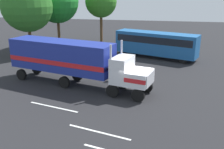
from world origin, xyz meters
name	(u,v)px	position (x,y,z in m)	size (l,w,h in m)	color
ground_plane	(135,96)	(0.00, 0.00, 0.00)	(120.00, 120.00, 0.00)	#232326
lane_stripe_near	(54,107)	(-5.95, -3.50, 0.01)	(4.40, 0.16, 0.01)	silver
lane_stripe_mid	(99,132)	(-1.59, -6.38, 0.01)	(4.40, 0.16, 0.01)	silver
semi_truck	(71,59)	(-6.28, 1.64, 2.52)	(14.33, 5.94, 4.50)	silver
person_bystander	(114,72)	(-2.50, 3.48, 0.89)	(0.34, 0.46, 1.63)	black
parked_bus	(156,42)	(1.18, 13.83, 2.07)	(11.22, 6.10, 3.40)	#1E5999
tree_left	(57,1)	(-14.73, 18.78, 7.06)	(6.82, 6.82, 10.49)	brown
tree_center	(27,6)	(-16.37, 12.40, 6.63)	(6.96, 6.96, 10.12)	brown
tree_right	(101,2)	(-8.19, 21.33, 6.97)	(5.14, 5.14, 9.57)	brown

